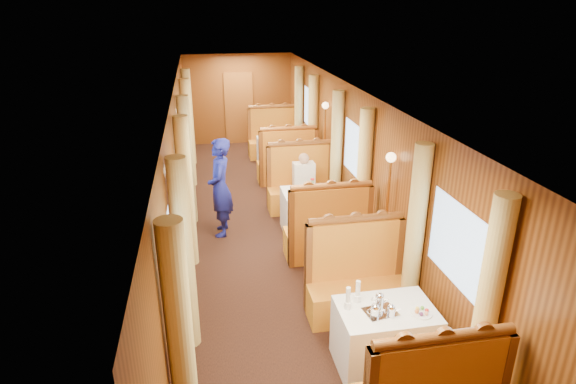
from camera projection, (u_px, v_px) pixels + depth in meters
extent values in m
cube|color=brown|center=(239.00, 108.00, 13.62)|extent=(0.80, 0.04, 2.00)
cube|color=white|center=(384.00, 337.00, 5.33)|extent=(1.05, 0.72, 0.75)
cube|color=#BB5114|center=(438.00, 379.00, 4.09)|extent=(1.30, 0.12, 0.80)
cylinder|color=brown|center=(445.00, 337.00, 3.93)|extent=(1.23, 0.10, 0.10)
cube|color=#BB5114|center=(357.00, 300.00, 6.26)|extent=(1.30, 0.55, 0.45)
cube|color=#BB5114|center=(354.00, 250.00, 6.22)|extent=(1.30, 0.12, 0.80)
cylinder|color=brown|center=(356.00, 219.00, 6.06)|extent=(1.23, 0.10, 0.10)
cube|color=white|center=(312.00, 211.00, 8.53)|extent=(1.05, 0.72, 0.75)
cube|color=#BB5114|center=(326.00, 243.00, 7.72)|extent=(1.30, 0.55, 0.45)
cube|color=#BB5114|center=(331.00, 213.00, 7.29)|extent=(1.30, 0.12, 0.80)
cylinder|color=brown|center=(331.00, 186.00, 7.13)|extent=(1.23, 0.10, 0.10)
cube|color=#BB5114|center=(301.00, 198.00, 9.45)|extent=(1.30, 0.55, 0.45)
cube|color=#BB5114|center=(299.00, 165.00, 9.42)|extent=(1.30, 0.12, 0.80)
cylinder|color=brown|center=(300.00, 143.00, 9.25)|extent=(1.23, 0.10, 0.10)
cube|color=white|center=(280.00, 153.00, 11.73)|extent=(1.05, 0.72, 0.75)
cube|color=#BB5114|center=(287.00, 172.00, 10.91)|extent=(1.30, 0.55, 0.45)
cube|color=#BB5114|center=(288.00, 148.00, 10.49)|extent=(1.30, 0.12, 0.80)
cylinder|color=brown|center=(288.00, 128.00, 10.32)|extent=(1.23, 0.10, 0.10)
cube|color=#BB5114|center=(274.00, 148.00, 12.65)|extent=(1.30, 0.55, 0.45)
cube|color=#BB5114|center=(272.00, 123.00, 12.61)|extent=(1.30, 0.12, 0.80)
cylinder|color=brown|center=(272.00, 107.00, 12.45)|extent=(1.23, 0.10, 0.10)
cube|color=silver|center=(380.00, 312.00, 5.13)|extent=(0.38, 0.31, 0.01)
cylinder|color=white|center=(422.00, 313.00, 5.11)|extent=(0.23, 0.23, 0.01)
cylinder|color=white|center=(348.00, 305.00, 5.18)|extent=(0.08, 0.08, 0.08)
cylinder|color=white|center=(348.00, 295.00, 5.13)|extent=(0.05, 0.05, 0.18)
cylinder|color=white|center=(357.00, 298.00, 5.30)|extent=(0.08, 0.08, 0.08)
cylinder|color=white|center=(358.00, 288.00, 5.25)|extent=(0.05, 0.05, 0.18)
cylinder|color=silver|center=(312.00, 188.00, 8.35)|extent=(0.06, 0.06, 0.14)
cylinder|color=silver|center=(278.00, 135.00, 11.58)|extent=(0.06, 0.06, 0.14)
cylinder|color=#D8C16E|center=(181.00, 349.00, 3.97)|extent=(0.22, 0.22, 2.35)
cylinder|color=#D8C16E|center=(184.00, 257.00, 5.39)|extent=(0.22, 0.22, 2.35)
cylinder|color=#D8C16E|center=(486.00, 312.00, 4.43)|extent=(0.22, 0.22, 2.35)
cylinder|color=#D8C16E|center=(415.00, 236.00, 5.86)|extent=(0.22, 0.22, 2.35)
cylinder|color=#D8C16E|center=(186.00, 193.00, 7.16)|extent=(0.22, 0.22, 2.35)
cylinder|color=#D8C16E|center=(187.00, 161.00, 8.59)|extent=(0.22, 0.22, 2.35)
cylinder|color=#D8C16E|center=(363.00, 182.00, 7.63)|extent=(0.22, 0.22, 2.35)
cylinder|color=#D8C16E|center=(336.00, 153.00, 9.05)|extent=(0.22, 0.22, 2.35)
cylinder|color=#D8C16E|center=(188.00, 134.00, 10.36)|extent=(0.22, 0.22, 2.35)
cylinder|color=#D8C16E|center=(189.00, 118.00, 11.78)|extent=(0.22, 0.22, 2.35)
cylinder|color=#D8C16E|center=(313.00, 128.00, 10.82)|extent=(0.22, 0.22, 2.35)
cylinder|color=#D8C16E|center=(299.00, 113.00, 12.25)|extent=(0.22, 0.22, 2.35)
cylinder|color=#BF8C3F|center=(185.00, 238.00, 6.36)|extent=(0.04, 0.04, 1.85)
sphere|color=#FFD18C|center=(179.00, 170.00, 6.01)|extent=(0.14, 0.14, 0.14)
cylinder|color=#BF8C3F|center=(386.00, 221.00, 6.84)|extent=(0.04, 0.04, 1.85)
sphere|color=#FFD18C|center=(391.00, 157.00, 6.48)|extent=(0.14, 0.14, 0.14)
cylinder|color=#BF8C3F|center=(188.00, 158.00, 9.56)|extent=(0.04, 0.04, 1.85)
sphere|color=#FFD18C|center=(184.00, 111.00, 9.21)|extent=(0.14, 0.14, 0.14)
cylinder|color=#BF8C3F|center=(324.00, 151.00, 10.03)|extent=(0.04, 0.04, 1.85)
sphere|color=#FFD18C|center=(325.00, 105.00, 9.68)|extent=(0.14, 0.14, 0.14)
imported|color=navy|center=(220.00, 188.00, 8.23)|extent=(0.47, 0.67, 1.73)
cube|color=beige|center=(304.00, 177.00, 9.08)|extent=(0.40, 0.24, 0.55)
sphere|color=tan|center=(304.00, 158.00, 8.95)|extent=(0.20, 0.20, 0.20)
cube|color=beige|center=(305.00, 191.00, 9.01)|extent=(0.36, 0.30, 0.14)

